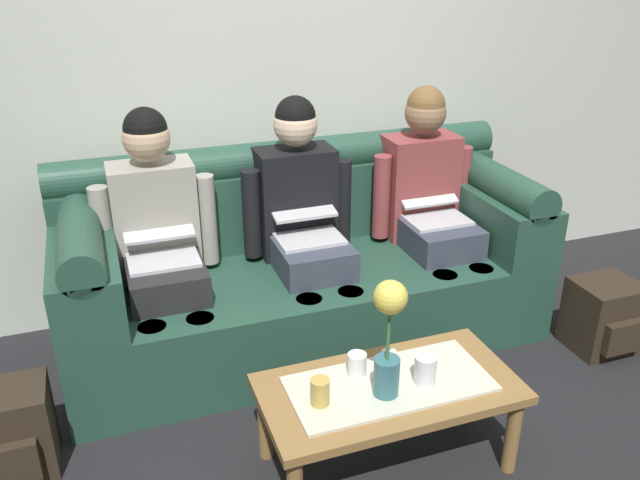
{
  "coord_description": "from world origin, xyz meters",
  "views": [
    {
      "loc": [
        -0.91,
        -1.63,
        1.87
      ],
      "look_at": [
        0.01,
        0.94,
        0.62
      ],
      "focal_mm": 36.63,
      "sensor_mm": 36.0,
      "label": 1
    }
  ],
  "objects_px": {
    "backpack_right": "(603,316)",
    "person_left": "(159,235)",
    "cup_far_left": "(357,364)",
    "backpack_left": "(5,434)",
    "person_middle": "(303,215)",
    "couch": "(303,268)",
    "flower_vase": "(389,332)",
    "person_right": "(429,198)",
    "cup_far_center": "(425,369)",
    "cup_near_right": "(389,361)",
    "coffee_table": "(389,395)",
    "cup_near_left": "(320,392)"
  },
  "relations": [
    {
      "from": "coffee_table",
      "to": "cup_far_center",
      "type": "relative_size",
      "value": 8.91
    },
    {
      "from": "cup_far_left",
      "to": "backpack_left",
      "type": "bearing_deg",
      "value": 164.63
    },
    {
      "from": "person_left",
      "to": "backpack_left",
      "type": "distance_m",
      "value": 1.02
    },
    {
      "from": "backpack_left",
      "to": "backpack_right",
      "type": "relative_size",
      "value": 1.01
    },
    {
      "from": "person_left",
      "to": "person_middle",
      "type": "relative_size",
      "value": 1.0
    },
    {
      "from": "person_middle",
      "to": "backpack_right",
      "type": "bearing_deg",
      "value": -25.36
    },
    {
      "from": "person_middle",
      "to": "backpack_left",
      "type": "distance_m",
      "value": 1.57
    },
    {
      "from": "flower_vase",
      "to": "backpack_right",
      "type": "relative_size",
      "value": 1.27
    },
    {
      "from": "flower_vase",
      "to": "cup_far_center",
      "type": "distance_m",
      "value": 0.26
    },
    {
      "from": "person_middle",
      "to": "person_right",
      "type": "relative_size",
      "value": 1.0
    },
    {
      "from": "person_right",
      "to": "cup_near_right",
      "type": "distance_m",
      "value": 1.17
    },
    {
      "from": "flower_vase",
      "to": "cup_near_right",
      "type": "relative_size",
      "value": 5.69
    },
    {
      "from": "couch",
      "to": "flower_vase",
      "type": "bearing_deg",
      "value": -92.16
    },
    {
      "from": "backpack_right",
      "to": "person_middle",
      "type": "bearing_deg",
      "value": 154.64
    },
    {
      "from": "person_middle",
      "to": "cup_far_left",
      "type": "xyz_separation_m",
      "value": [
        -0.09,
        -0.93,
        -0.23
      ]
    },
    {
      "from": "cup_near_right",
      "to": "cup_far_center",
      "type": "height_order",
      "value": "cup_far_center"
    },
    {
      "from": "cup_near_right",
      "to": "cup_far_left",
      "type": "xyz_separation_m",
      "value": [
        -0.12,
        0.02,
        0.0
      ]
    },
    {
      "from": "couch",
      "to": "cup_near_right",
      "type": "xyz_separation_m",
      "value": [
        0.03,
        -0.95,
        0.05
      ]
    },
    {
      "from": "flower_vase",
      "to": "backpack_right",
      "type": "xyz_separation_m",
      "value": [
        1.4,
        0.43,
        -0.46
      ]
    },
    {
      "from": "person_right",
      "to": "cup_near_left",
      "type": "height_order",
      "value": "person_right"
    },
    {
      "from": "backpack_right",
      "to": "person_left",
      "type": "bearing_deg",
      "value": 162.55
    },
    {
      "from": "person_right",
      "to": "cup_far_left",
      "type": "xyz_separation_m",
      "value": [
        -0.78,
        -0.93,
        -0.23
      ]
    },
    {
      "from": "couch",
      "to": "backpack_left",
      "type": "height_order",
      "value": "couch"
    },
    {
      "from": "cup_near_left",
      "to": "flower_vase",
      "type": "bearing_deg",
      "value": -6.35
    },
    {
      "from": "person_right",
      "to": "coffee_table",
      "type": "relative_size",
      "value": 1.27
    },
    {
      "from": "cup_far_center",
      "to": "backpack_right",
      "type": "distance_m",
      "value": 1.32
    },
    {
      "from": "cup_far_center",
      "to": "backpack_left",
      "type": "height_order",
      "value": "cup_far_center"
    },
    {
      "from": "person_middle",
      "to": "coffee_table",
      "type": "height_order",
      "value": "person_middle"
    },
    {
      "from": "person_left",
      "to": "person_right",
      "type": "xyz_separation_m",
      "value": [
        1.38,
        0.0,
        -0.0
      ]
    },
    {
      "from": "backpack_right",
      "to": "person_right",
      "type": "bearing_deg",
      "value": 136.04
    },
    {
      "from": "flower_vase",
      "to": "cup_far_center",
      "type": "relative_size",
      "value": 4.22
    },
    {
      "from": "person_middle",
      "to": "cup_far_center",
      "type": "height_order",
      "value": "person_middle"
    },
    {
      "from": "couch",
      "to": "cup_far_left",
      "type": "distance_m",
      "value": 0.94
    },
    {
      "from": "cup_far_left",
      "to": "person_left",
      "type": "bearing_deg",
      "value": 122.7
    },
    {
      "from": "person_right",
      "to": "cup_far_left",
      "type": "relative_size",
      "value": 13.89
    },
    {
      "from": "couch",
      "to": "cup_near_right",
      "type": "height_order",
      "value": "couch"
    },
    {
      "from": "cup_near_left",
      "to": "coffee_table",
      "type": "bearing_deg",
      "value": 5.12
    },
    {
      "from": "cup_near_left",
      "to": "backpack_left",
      "type": "height_order",
      "value": "cup_near_left"
    },
    {
      "from": "cup_far_center",
      "to": "backpack_left",
      "type": "relative_size",
      "value": 0.3
    },
    {
      "from": "coffee_table",
      "to": "flower_vase",
      "type": "bearing_deg",
      "value": -127.73
    },
    {
      "from": "person_left",
      "to": "backpack_right",
      "type": "height_order",
      "value": "person_left"
    },
    {
      "from": "cup_far_left",
      "to": "backpack_right",
      "type": "distance_m",
      "value": 1.5
    },
    {
      "from": "person_left",
      "to": "flower_vase",
      "type": "height_order",
      "value": "person_left"
    },
    {
      "from": "couch",
      "to": "person_right",
      "type": "distance_m",
      "value": 0.75
    },
    {
      "from": "couch",
      "to": "backpack_right",
      "type": "height_order",
      "value": "couch"
    },
    {
      "from": "cup_far_left",
      "to": "backpack_left",
      "type": "xyz_separation_m",
      "value": [
        -1.28,
        0.35,
        -0.25
      ]
    },
    {
      "from": "person_left",
      "to": "cup_far_left",
      "type": "bearing_deg",
      "value": -57.3
    },
    {
      "from": "couch",
      "to": "person_right",
      "type": "relative_size",
      "value": 1.9
    },
    {
      "from": "backpack_left",
      "to": "cup_near_left",
      "type": "bearing_deg",
      "value": -23.15
    },
    {
      "from": "couch",
      "to": "flower_vase",
      "type": "distance_m",
      "value": 1.11
    }
  ]
}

